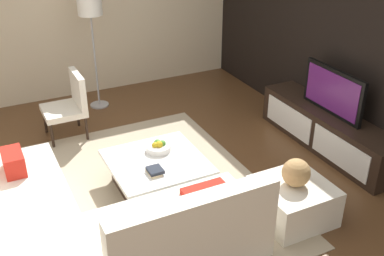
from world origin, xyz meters
The scene contains 14 objects.
ground_plane centered at (0.00, 0.00, 0.00)m, with size 14.00×14.00×0.00m, color brown.
feature_wall_back centered at (0.00, 2.70, 1.40)m, with size 6.40×0.12×2.80m, color black.
side_wall_left centered at (-3.20, 0.20, 1.40)m, with size 0.12×5.20×2.80m, color beige.
area_rug centered at (-0.10, 0.00, 0.01)m, with size 3.26×2.43×0.01m, color tan.
media_console centered at (0.00, 2.40, 0.25)m, with size 2.14×0.49×0.50m.
television centered at (0.00, 2.40, 0.78)m, with size 0.99×0.06×0.57m.
sectional_couch centered at (0.50, -0.86, 0.28)m, with size 2.28×2.36×0.83m.
coffee_table centered at (-0.10, 0.10, 0.20)m, with size 1.00×1.00×0.38m.
accent_chair_near centered at (-1.79, -0.42, 0.49)m, with size 0.54×0.53×0.87m.
floor_lamp centered at (-2.55, 0.16, 1.46)m, with size 0.34×0.34×1.72m.
ottoman centered at (0.96, 1.13, 0.20)m, with size 0.70×0.70×0.40m, color silver.
fruit_bowl centered at (-0.28, 0.20, 0.43)m, with size 0.28×0.28×0.13m.
decorative_ball centered at (0.96, 1.13, 0.54)m, with size 0.28×0.28×0.28m, color #AD8451.
book_stack centered at (0.13, -0.02, 0.41)m, with size 0.19×0.15×0.06m.
Camera 1 is at (3.93, -1.48, 3.04)m, focal length 43.87 mm.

